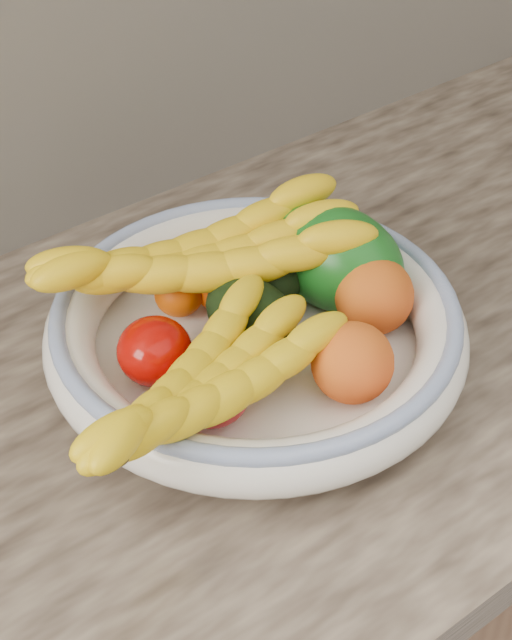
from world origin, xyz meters
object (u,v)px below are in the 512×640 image
object	(u,v)px
fruit_bowl	(256,330)
green_mango	(335,258)
banana_bunch_back	(201,265)
banana_bunch_front	(205,392)

from	to	relation	value
fruit_bowl	green_mango	size ratio (longest dim) A/B	2.70
fruit_bowl	banana_bunch_back	size ratio (longest dim) A/B	1.16
fruit_bowl	banana_bunch_front	bearing A→B (deg)	-146.86
banana_bunch_front	green_mango	bearing A→B (deg)	5.29
banana_bunch_back	banana_bunch_front	size ratio (longest dim) A/B	1.16
fruit_bowl	banana_bunch_front	size ratio (longest dim) A/B	1.34
banana_bunch_back	fruit_bowl	bearing A→B (deg)	-63.01
fruit_bowl	green_mango	bearing A→B (deg)	6.80
green_mango	banana_bunch_front	world-z (taller)	green_mango
green_mango	banana_bunch_back	size ratio (longest dim) A/B	0.43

